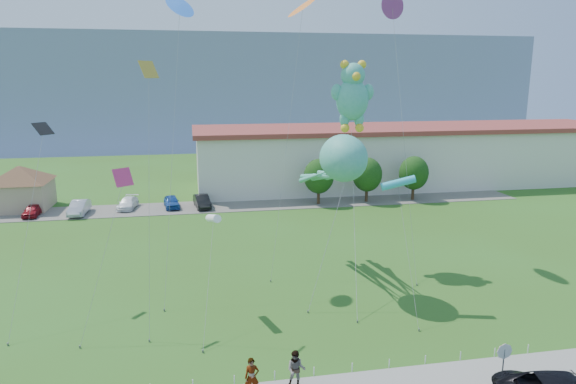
# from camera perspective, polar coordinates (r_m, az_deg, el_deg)

# --- Properties ---
(ground) EXTENTS (160.00, 160.00, 0.00)m
(ground) POSITION_cam_1_polar(r_m,az_deg,el_deg) (28.38, 0.18, -18.58)
(ground) COLOR #325919
(ground) RESTS_ON ground
(parking_strip) EXTENTS (70.00, 6.00, 0.06)m
(parking_strip) POSITION_cam_1_polar(r_m,az_deg,el_deg) (60.84, -6.02, -1.52)
(parking_strip) COLOR #59544C
(parking_strip) RESTS_ON ground
(hill_ridge) EXTENTS (160.00, 50.00, 25.00)m
(hill_ridge) POSITION_cam_1_polar(r_m,az_deg,el_deg) (143.98, -9.00, 11.43)
(hill_ridge) COLOR slate
(hill_ridge) RESTS_ON ground
(pavilion) EXTENTS (9.20, 9.20, 5.00)m
(pavilion) POSITION_cam_1_polar(r_m,az_deg,el_deg) (65.89, -27.60, 0.86)
(pavilion) COLOR tan
(pavilion) RESTS_ON ground
(warehouse) EXTENTS (61.00, 15.00, 8.20)m
(warehouse) POSITION_cam_1_polar(r_m,az_deg,el_deg) (75.19, 13.50, 4.06)
(warehouse) COLOR beige
(warehouse) RESTS_ON ground
(stop_sign) EXTENTS (0.80, 0.07, 2.50)m
(stop_sign) POSITION_cam_1_polar(r_m,az_deg,el_deg) (27.35, 22.87, -16.41)
(stop_sign) COLOR slate
(stop_sign) RESTS_ON ground
(rope_fence) EXTENTS (26.05, 0.05, 0.50)m
(rope_fence) POSITION_cam_1_polar(r_m,az_deg,el_deg) (27.16, 0.72, -19.51)
(rope_fence) COLOR white
(rope_fence) RESTS_ON ground
(tree_near) EXTENTS (3.60, 3.60, 5.47)m
(tree_near) POSITION_cam_1_polar(r_m,az_deg,el_deg) (60.74, 3.43, 1.75)
(tree_near) COLOR #3F2B19
(tree_near) RESTS_ON ground
(tree_mid) EXTENTS (3.60, 3.60, 5.47)m
(tree_mid) POSITION_cam_1_polar(r_m,az_deg,el_deg) (62.45, 8.78, 1.92)
(tree_mid) COLOR #3F2B19
(tree_mid) RESTS_ON ground
(tree_far) EXTENTS (3.60, 3.60, 5.47)m
(tree_far) POSITION_cam_1_polar(r_m,az_deg,el_deg) (64.68, 13.81, 2.07)
(tree_far) COLOR #3F2B19
(tree_far) RESTS_ON ground
(pedestrian_left) EXTENTS (0.70, 0.48, 1.88)m
(pedestrian_left) POSITION_cam_1_polar(r_m,az_deg,el_deg) (25.46, -4.04, -19.83)
(pedestrian_left) COLOR gray
(pedestrian_left) RESTS_ON sidewalk
(pedestrian_right) EXTENTS (1.10, 0.97, 1.90)m
(pedestrian_right) POSITION_cam_1_polar(r_m,az_deg,el_deg) (25.92, 0.91, -19.13)
(pedestrian_right) COLOR gray
(pedestrian_right) RESTS_ON sidewalk
(parked_car_red) EXTENTS (1.53, 3.66, 1.24)m
(parked_car_red) POSITION_cam_1_polar(r_m,az_deg,el_deg) (62.21, -26.54, -1.86)
(parked_car_red) COLOR maroon
(parked_car_red) RESTS_ON parking_strip
(parked_car_silver) EXTENTS (1.84, 4.65, 1.51)m
(parked_car_silver) POSITION_cam_1_polar(r_m,az_deg,el_deg) (60.91, -22.20, -1.61)
(parked_car_silver) COLOR #B4B4BB
(parked_car_silver) RESTS_ON parking_strip
(parked_car_white) EXTENTS (2.37, 4.52, 1.25)m
(parked_car_white) POSITION_cam_1_polar(r_m,az_deg,el_deg) (61.76, -17.38, -1.19)
(parked_car_white) COLOR white
(parked_car_white) RESTS_ON parking_strip
(parked_car_blue) EXTENTS (2.11, 4.20, 1.37)m
(parked_car_blue) POSITION_cam_1_polar(r_m,az_deg,el_deg) (60.90, -12.81, -1.06)
(parked_car_blue) COLOR #1C499C
(parked_car_blue) RESTS_ON parking_strip
(parked_car_black) EXTENTS (2.12, 4.59, 1.46)m
(parked_car_black) POSITION_cam_1_polar(r_m,az_deg,el_deg) (60.25, -9.53, -1.02)
(parked_car_black) COLOR black
(parked_car_black) RESTS_ON parking_strip
(octopus_kite) EXTENTS (4.74, 10.02, 11.03)m
(octopus_kite) POSITION_cam_1_polar(r_m,az_deg,el_deg) (35.89, 5.63, 2.97)
(octopus_kite) COLOR teal
(octopus_kite) RESTS_ON ground
(teddy_bear_kite) EXTENTS (4.55, 12.08, 16.05)m
(teddy_bear_kite) POSITION_cam_1_polar(r_m,az_deg,el_deg) (40.59, 7.18, 10.71)
(teddy_bear_kite) COLOR teal
(teddy_bear_kite) RESTS_ON ground
(small_kite_blue) EXTENTS (2.66, 8.23, 20.38)m
(small_kite_blue) POSITION_cam_1_polar(r_m,az_deg,el_deg) (39.12, -11.99, 18.84)
(small_kite_blue) COLOR blue
(small_kite_blue) RESTS_ON ground
(small_kite_white) EXTENTS (1.28, 6.31, 6.61)m
(small_kite_white) POSITION_cam_1_polar(r_m,az_deg,el_deg) (32.16, -8.31, -3.01)
(small_kite_white) COLOR white
(small_kite_white) RESTS_ON ground
(small_kite_purple) EXTENTS (1.80, 8.96, 21.00)m
(small_kite_purple) POSITION_cam_1_polar(r_m,az_deg,el_deg) (43.86, 11.60, 18.91)
(small_kite_purple) COLOR purple
(small_kite_purple) RESTS_ON ground
(small_kite_yellow) EXTENTS (1.29, 4.48, 15.60)m
(small_kite_yellow) POSITION_cam_1_polar(r_m,az_deg,el_deg) (31.06, -15.23, 9.42)
(small_kite_yellow) COLOR gold
(small_kite_yellow) RESTS_ON ground
(small_kite_cyan) EXTENTS (0.50, 5.64, 8.53)m
(small_kite_cyan) POSITION_cam_1_polar(r_m,az_deg,el_deg) (33.71, 12.16, 0.87)
(small_kite_cyan) COLOR #2DB3CA
(small_kite_cyan) RESTS_ON ground
(small_kite_pink) EXTENTS (3.27, 3.46, 9.50)m
(small_kite_pink) POSITION_cam_1_polar(r_m,az_deg,el_deg) (31.12, -18.29, -0.18)
(small_kite_pink) COLOR #DE316D
(small_kite_pink) RESTS_ON ground
(small_kite_orange) EXTENTS (4.53, 6.66, 20.83)m
(small_kite_orange) POSITION_cam_1_polar(r_m,az_deg,el_deg) (42.11, 1.55, 19.22)
(small_kite_orange) COLOR orange
(small_kite_orange) RESTS_ON ground
(small_kite_black) EXTENTS (1.78, 7.96, 11.89)m
(small_kite_black) POSITION_cam_1_polar(r_m,az_deg,el_deg) (36.67, -25.90, 4.10)
(small_kite_black) COLOR black
(small_kite_black) RESTS_ON ground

